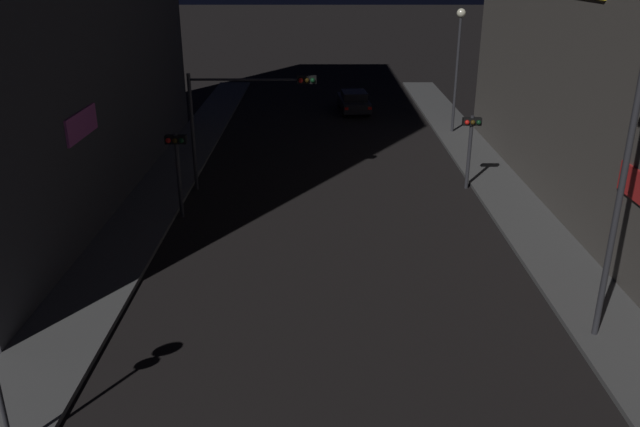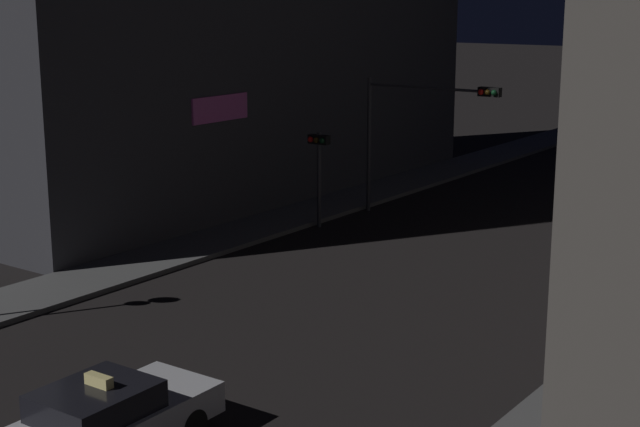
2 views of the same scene
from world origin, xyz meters
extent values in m
cube|color=#4C4C4C|center=(-7.49, 24.79, 0.08)|extent=(2.45, 53.57, 0.15)
cube|color=#4C4C4C|center=(7.49, 24.79, 0.08)|extent=(2.45, 53.57, 0.15)
cube|color=#D859B2|center=(-8.67, 20.39, 4.29)|extent=(0.08, 2.80, 0.90)
cube|color=black|center=(1.72, 41.32, 0.62)|extent=(2.15, 4.53, 0.60)
cube|color=black|center=(1.73, 41.12, 1.17)|extent=(1.74, 2.10, 0.50)
cube|color=red|center=(1.15, 39.05, 0.72)|extent=(0.24, 0.08, 0.16)
cube|color=red|center=(2.65, 39.17, 0.72)|extent=(0.24, 0.08, 0.16)
cylinder|color=black|center=(0.81, 42.62, 0.32)|extent=(0.27, 0.66, 0.64)
cylinder|color=black|center=(2.41, 42.75, 0.32)|extent=(0.27, 0.66, 0.64)
cylinder|color=black|center=(1.03, 39.90, 0.32)|extent=(0.27, 0.66, 0.64)
cylinder|color=black|center=(2.63, 40.03, 0.32)|extent=(0.27, 0.66, 0.64)
cylinder|color=#2D2D33|center=(-6.02, 25.82, 2.56)|extent=(0.16, 0.16, 5.12)
cylinder|color=#2D2D33|center=(-3.55, 25.82, 4.87)|extent=(4.93, 0.10, 0.10)
cube|color=black|center=(-1.08, 25.82, 4.87)|extent=(0.80, 0.28, 0.32)
sphere|color=red|center=(-1.33, 25.64, 4.87)|extent=(0.20, 0.20, 0.20)
sphere|color=#3F2D0C|center=(-1.08, 25.64, 4.87)|extent=(0.20, 0.20, 0.20)
sphere|color=#0C3319|center=(-0.83, 25.64, 4.87)|extent=(0.20, 0.20, 0.20)
cylinder|color=#2D2D33|center=(-6.02, 22.57, 1.71)|extent=(0.16, 0.16, 3.42)
cube|color=black|center=(-6.02, 22.57, 3.17)|extent=(0.80, 0.28, 0.32)
sphere|color=red|center=(-6.26, 22.39, 3.17)|extent=(0.20, 0.20, 0.20)
sphere|color=#3F2D0C|center=(-6.02, 22.39, 3.17)|extent=(0.20, 0.20, 0.20)
sphere|color=#0C3319|center=(-5.77, 22.39, 3.17)|extent=(0.20, 0.20, 0.20)
cylinder|color=#2D2D33|center=(6.02, 25.99, 1.65)|extent=(0.16, 0.16, 3.30)
cube|color=black|center=(6.02, 25.99, 3.05)|extent=(0.80, 0.28, 0.32)
sphere|color=red|center=(5.77, 25.81, 3.05)|extent=(0.20, 0.20, 0.20)
sphere|color=#3F2D0C|center=(6.02, 25.81, 3.05)|extent=(0.20, 0.20, 0.20)
sphere|color=#0C3319|center=(6.26, 25.81, 3.05)|extent=(0.20, 0.20, 0.20)
cylinder|color=#2D2D33|center=(6.87, 13.81, 4.15)|extent=(0.16, 0.16, 7.99)
cylinder|color=#2D2D33|center=(7.22, 35.57, 3.35)|extent=(0.16, 0.16, 6.40)
sphere|color=#EAE5C6|center=(7.22, 35.57, 6.80)|extent=(0.49, 0.49, 0.49)
camera|label=1|loc=(-0.53, -0.92, 9.53)|focal=35.77mm
camera|label=2|loc=(13.26, -4.11, 8.08)|focal=52.95mm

